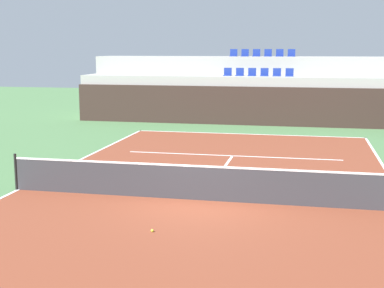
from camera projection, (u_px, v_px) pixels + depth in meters
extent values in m
plane|color=#477042|center=(201.00, 200.00, 14.92)|extent=(80.00, 80.00, 0.00)
cube|color=brown|center=(201.00, 200.00, 14.92)|extent=(11.00, 24.00, 0.01)
cube|color=white|center=(248.00, 134.00, 26.43)|extent=(11.00, 0.10, 0.00)
cube|color=white|center=(18.00, 190.00, 16.03)|extent=(0.10, 24.00, 0.00)
cube|color=white|center=(233.00, 156.00, 21.08)|extent=(8.26, 0.10, 0.00)
cube|color=white|center=(219.00, 174.00, 18.00)|extent=(0.10, 6.40, 0.00)
cube|color=#33231E|center=(255.00, 106.00, 29.40)|extent=(20.08, 0.30, 2.07)
cube|color=#9E9E99|center=(257.00, 99.00, 30.65)|extent=(20.08, 2.40, 2.58)
cube|color=#9E9E99|center=(261.00, 87.00, 32.88)|extent=(20.08, 2.40, 3.62)
cube|color=navy|center=(227.00, 75.00, 30.78)|extent=(0.44, 0.44, 0.04)
cube|color=navy|center=(228.00, 71.00, 30.93)|extent=(0.44, 0.04, 0.40)
cube|color=navy|center=(239.00, 75.00, 30.64)|extent=(0.44, 0.44, 0.04)
cube|color=navy|center=(240.00, 71.00, 30.79)|extent=(0.44, 0.04, 0.40)
cube|color=navy|center=(252.00, 76.00, 30.50)|extent=(0.44, 0.44, 0.04)
cube|color=navy|center=(252.00, 72.00, 30.65)|extent=(0.44, 0.04, 0.40)
cube|color=navy|center=(264.00, 76.00, 30.36)|extent=(0.44, 0.44, 0.04)
cube|color=navy|center=(265.00, 72.00, 30.51)|extent=(0.44, 0.04, 0.40)
cube|color=navy|center=(277.00, 76.00, 30.22)|extent=(0.44, 0.44, 0.04)
cube|color=navy|center=(277.00, 72.00, 30.37)|extent=(0.44, 0.04, 0.40)
cube|color=navy|center=(289.00, 76.00, 30.08)|extent=(0.44, 0.44, 0.04)
cube|color=navy|center=(290.00, 72.00, 30.23)|extent=(0.44, 0.04, 0.40)
cube|color=navy|center=(233.00, 56.00, 32.91)|extent=(0.44, 0.44, 0.04)
cube|color=navy|center=(234.00, 52.00, 33.07)|extent=(0.44, 0.04, 0.40)
cube|color=navy|center=(245.00, 56.00, 32.77)|extent=(0.44, 0.44, 0.04)
cube|color=navy|center=(245.00, 52.00, 32.93)|extent=(0.44, 0.04, 0.40)
cube|color=navy|center=(256.00, 56.00, 32.63)|extent=(0.44, 0.44, 0.04)
cube|color=navy|center=(257.00, 52.00, 32.79)|extent=(0.44, 0.04, 0.40)
cube|color=navy|center=(268.00, 56.00, 32.49)|extent=(0.44, 0.44, 0.04)
cube|color=navy|center=(268.00, 52.00, 32.65)|extent=(0.44, 0.04, 0.40)
cube|color=navy|center=(279.00, 56.00, 32.35)|extent=(0.44, 0.44, 0.04)
cube|color=navy|center=(280.00, 52.00, 32.50)|extent=(0.44, 0.04, 0.40)
cube|color=navy|center=(291.00, 56.00, 32.21)|extent=(0.44, 0.44, 0.04)
cube|color=navy|center=(292.00, 52.00, 32.36)|extent=(0.44, 0.04, 0.40)
cylinder|color=black|center=(16.00, 172.00, 15.95)|extent=(0.08, 0.08, 1.07)
cube|color=#333338|center=(201.00, 184.00, 14.84)|extent=(10.90, 0.02, 0.92)
cube|color=white|center=(201.00, 166.00, 14.75)|extent=(10.90, 0.04, 0.05)
sphere|color=#CCE033|center=(152.00, 231.00, 12.32)|extent=(0.07, 0.07, 0.07)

